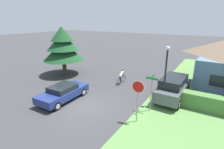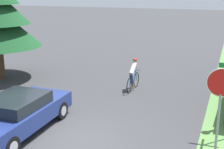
# 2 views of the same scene
# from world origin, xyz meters

# --- Properties ---
(ground_plane) EXTENTS (140.00, 140.00, 0.00)m
(ground_plane) POSITION_xyz_m (0.00, 0.00, 0.00)
(ground_plane) COLOR #38383A
(sedan_left_lane) EXTENTS (2.00, 4.51, 1.30)m
(sedan_left_lane) POSITION_xyz_m (-2.05, -0.12, 0.68)
(sedan_left_lane) COLOR navy
(sedan_left_lane) RESTS_ON ground
(cyclist) EXTENTS (0.44, 1.80, 1.57)m
(cyclist) POSITION_xyz_m (0.24, 5.79, 0.74)
(cyclist) COLOR black
(cyclist) RESTS_ON ground
(stop_sign) EXTENTS (0.78, 0.09, 2.84)m
(stop_sign) POSITION_xyz_m (4.46, 0.09, 2.04)
(stop_sign) COLOR gray
(stop_sign) RESTS_ON ground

